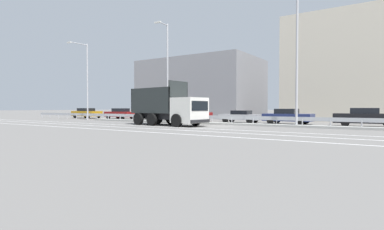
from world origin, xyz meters
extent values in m
plane|color=#605E5B|center=(0.00, 0.00, 0.00)|extent=(320.00, 320.00, 0.00)
cube|color=silver|center=(-3.92, -3.77, 0.00)|extent=(63.16, 0.16, 0.01)
cube|color=silver|center=(-3.92, -5.90, 0.00)|extent=(63.16, 0.16, 0.01)
cube|color=silver|center=(-3.92, -8.32, 0.00)|extent=(63.16, 0.16, 0.01)
cube|color=gray|center=(0.00, 1.58, 0.09)|extent=(34.74, 1.10, 0.18)
cube|color=#9EA0A5|center=(0.00, 2.58, 0.62)|extent=(63.16, 0.04, 0.32)
cylinder|color=#ADADB2|center=(-31.28, 2.58, 0.31)|extent=(0.09, 0.09, 0.62)
cylinder|color=#ADADB2|center=(-29.19, 2.58, 0.31)|extent=(0.09, 0.09, 0.62)
cylinder|color=#ADADB2|center=(-27.11, 2.58, 0.31)|extent=(0.09, 0.09, 0.62)
cylinder|color=#ADADB2|center=(-25.02, 2.58, 0.31)|extent=(0.09, 0.09, 0.62)
cylinder|color=#ADADB2|center=(-22.94, 2.58, 0.31)|extent=(0.09, 0.09, 0.62)
cylinder|color=#ADADB2|center=(-20.85, 2.58, 0.31)|extent=(0.09, 0.09, 0.62)
cylinder|color=#ADADB2|center=(-18.77, 2.58, 0.31)|extent=(0.09, 0.09, 0.62)
cylinder|color=#ADADB2|center=(-16.68, 2.58, 0.31)|extent=(0.09, 0.09, 0.62)
cylinder|color=#ADADB2|center=(-14.60, 2.58, 0.31)|extent=(0.09, 0.09, 0.62)
cylinder|color=#ADADB2|center=(-12.51, 2.58, 0.31)|extent=(0.09, 0.09, 0.62)
cylinder|color=#ADADB2|center=(-10.43, 2.58, 0.31)|extent=(0.09, 0.09, 0.62)
cylinder|color=#ADADB2|center=(-8.34, 2.58, 0.31)|extent=(0.09, 0.09, 0.62)
cylinder|color=#ADADB2|center=(-6.26, 2.58, 0.31)|extent=(0.09, 0.09, 0.62)
cylinder|color=#ADADB2|center=(-4.17, 2.58, 0.31)|extent=(0.09, 0.09, 0.62)
cylinder|color=#ADADB2|center=(-2.09, 2.58, 0.31)|extent=(0.09, 0.09, 0.62)
cylinder|color=#ADADB2|center=(0.00, 2.58, 0.31)|extent=(0.09, 0.09, 0.62)
cylinder|color=#ADADB2|center=(2.09, 2.58, 0.31)|extent=(0.09, 0.09, 0.62)
cylinder|color=#ADADB2|center=(4.17, 2.58, 0.31)|extent=(0.09, 0.09, 0.62)
cylinder|color=#ADADB2|center=(6.26, 2.58, 0.31)|extent=(0.09, 0.09, 0.62)
cylinder|color=#ADADB2|center=(8.34, 2.58, 0.31)|extent=(0.09, 0.09, 0.62)
cylinder|color=#ADADB2|center=(10.43, 2.58, 0.31)|extent=(0.09, 0.09, 0.62)
cube|color=silver|center=(-1.45, -2.23, 1.33)|extent=(2.37, 2.62, 2.03)
cube|color=black|center=(-0.38, -2.34, 1.67)|extent=(0.24, 2.07, 0.77)
cube|color=black|center=(-0.34, -2.34, 0.47)|extent=(0.34, 2.37, 0.24)
cube|color=black|center=(-4.98, -1.86, 0.79)|extent=(5.08, 1.83, 0.53)
cube|color=#232828|center=(-4.98, -1.86, 1.11)|extent=(4.98, 2.80, 0.12)
cube|color=#232828|center=(-4.87, -0.76, 2.20)|extent=(4.75, 0.59, 2.06)
cube|color=#232828|center=(-5.09, -2.97, 2.20)|extent=(4.75, 0.59, 2.06)
cube|color=#232828|center=(-2.66, -2.10, 2.46)|extent=(0.34, 2.32, 2.58)
cube|color=#232828|center=(-7.30, -1.62, 2.20)|extent=(0.34, 2.32, 2.06)
cylinder|color=black|center=(-1.65, -1.02, 0.52)|extent=(1.07, 0.43, 1.04)
cylinder|color=black|center=(-1.89, -3.37, 0.52)|extent=(1.07, 0.43, 1.04)
cylinder|color=black|center=(-4.49, -0.72, 0.52)|extent=(1.07, 0.43, 1.04)
cylinder|color=black|center=(-4.73, -3.08, 0.52)|extent=(1.07, 0.43, 1.04)
cylinder|color=black|center=(-6.22, -0.54, 0.52)|extent=(1.07, 0.43, 1.04)
cylinder|color=black|center=(-6.46, -2.90, 0.52)|extent=(1.07, 0.43, 1.04)
cylinder|color=white|center=(-7.98, 1.58, 0.18)|extent=(0.16, 0.16, 0.35)
cylinder|color=black|center=(-7.98, 1.58, 0.53)|extent=(0.16, 0.16, 0.35)
cylinder|color=white|center=(-7.98, 1.58, 0.88)|extent=(0.16, 0.16, 0.35)
cylinder|color=black|center=(-7.98, 1.58, 1.23)|extent=(0.16, 0.16, 0.35)
cylinder|color=white|center=(-7.98, 1.58, 1.58)|extent=(0.16, 0.16, 0.35)
cylinder|color=#1E4CB2|center=(-7.98, 1.58, 2.09)|extent=(0.67, 0.03, 0.67)
cylinder|color=white|center=(-7.98, 1.58, 2.09)|extent=(0.73, 0.02, 0.73)
cylinder|color=#ADADB2|center=(-19.26, 1.54, 4.71)|extent=(0.18, 0.18, 9.42)
cylinder|color=#ADADB2|center=(-19.33, 0.34, 9.27)|extent=(0.24, 2.40, 0.10)
cube|color=silver|center=(-19.40, -0.86, 9.19)|extent=(0.71, 0.24, 0.12)
cylinder|color=#ADADB2|center=(-6.63, 1.50, 4.97)|extent=(0.18, 0.18, 9.94)
cylinder|color=#ADADB2|center=(-6.59, 0.69, 9.79)|extent=(0.18, 1.61, 0.10)
cube|color=silver|center=(-6.55, -0.11, 9.71)|extent=(0.71, 0.24, 0.12)
cylinder|color=#ADADB2|center=(6.00, 1.74, 5.12)|extent=(0.18, 0.18, 10.24)
cube|color=#B27A14|center=(-24.45, 5.32, 0.66)|extent=(4.72, 1.91, 0.73)
cube|color=black|center=(-24.59, 5.32, 1.24)|extent=(1.99, 1.67, 0.42)
cylinder|color=black|center=(-22.98, 6.21, 0.30)|extent=(0.60, 0.20, 0.60)
cylinder|color=black|center=(-22.99, 4.42, 0.30)|extent=(0.60, 0.20, 0.60)
cylinder|color=black|center=(-25.90, 6.23, 0.30)|extent=(0.60, 0.20, 0.60)
cylinder|color=black|center=(-25.91, 4.43, 0.30)|extent=(0.60, 0.20, 0.60)
cube|color=maroon|center=(-17.99, 5.72, 0.64)|extent=(4.36, 1.80, 0.69)
cube|color=black|center=(-17.86, 5.72, 1.21)|extent=(1.84, 1.58, 0.44)
cylinder|color=black|center=(-19.34, 4.88, 0.30)|extent=(0.60, 0.20, 0.60)
cylinder|color=black|center=(-19.34, 6.57, 0.30)|extent=(0.60, 0.20, 0.60)
cylinder|color=black|center=(-16.64, 4.86, 0.30)|extent=(0.60, 0.20, 0.60)
cylinder|color=black|center=(-16.63, 6.56, 0.30)|extent=(0.60, 0.20, 0.60)
cube|color=#335B33|center=(-11.92, 5.53, 0.62)|extent=(4.37, 1.92, 0.64)
cube|color=black|center=(-12.05, 5.54, 1.20)|extent=(1.87, 1.62, 0.51)
cylinder|color=black|center=(-10.55, 6.33, 0.30)|extent=(0.61, 0.22, 0.60)
cylinder|color=black|center=(-10.61, 4.65, 0.30)|extent=(0.61, 0.22, 0.60)
cylinder|color=black|center=(-13.23, 6.42, 0.30)|extent=(0.61, 0.22, 0.60)
cylinder|color=black|center=(-13.29, 4.74, 0.30)|extent=(0.61, 0.22, 0.60)
cube|color=maroon|center=(-6.35, 5.61, 0.65)|extent=(4.37, 1.87, 0.71)
cube|color=black|center=(-6.22, 5.62, 1.23)|extent=(1.87, 1.55, 0.44)
cylinder|color=black|center=(-7.64, 4.75, 0.30)|extent=(0.61, 0.23, 0.60)
cylinder|color=black|center=(-7.72, 6.34, 0.30)|extent=(0.61, 0.23, 0.60)
cylinder|color=black|center=(-4.98, 4.88, 0.30)|extent=(0.61, 0.23, 0.60)
cylinder|color=black|center=(-5.05, 6.46, 0.30)|extent=(0.61, 0.23, 0.60)
cube|color=#A3A3A8|center=(-0.47, 5.50, 0.58)|extent=(4.18, 1.73, 0.55)
cube|color=black|center=(-0.35, 5.50, 1.05)|extent=(1.77, 1.49, 0.39)
cylinder|color=black|center=(-1.74, 4.69, 0.30)|extent=(0.60, 0.21, 0.60)
cylinder|color=black|center=(-1.77, 6.26, 0.30)|extent=(0.60, 0.21, 0.60)
cylinder|color=black|center=(0.83, 4.74, 0.30)|extent=(0.60, 0.21, 0.60)
cylinder|color=black|center=(0.80, 6.31, 0.30)|extent=(0.60, 0.21, 0.60)
cube|color=navy|center=(4.31, 5.50, 0.63)|extent=(4.37, 2.04, 0.67)
cube|color=black|center=(4.18, 5.50, 1.20)|extent=(1.86, 1.75, 0.45)
cylinder|color=black|center=(5.67, 6.39, 0.30)|extent=(0.60, 0.21, 0.60)
cylinder|color=black|center=(5.63, 4.54, 0.30)|extent=(0.60, 0.21, 0.60)
cylinder|color=black|center=(2.98, 6.45, 0.30)|extent=(0.60, 0.21, 0.60)
cylinder|color=black|center=(2.94, 4.61, 0.30)|extent=(0.60, 0.21, 0.60)
cube|color=black|center=(10.57, 5.07, 0.68)|extent=(4.85, 2.27, 0.77)
cube|color=black|center=(10.43, 5.06, 1.29)|extent=(2.10, 1.84, 0.44)
cylinder|color=black|center=(9.04, 5.88, 0.30)|extent=(0.61, 0.24, 0.60)
cylinder|color=black|center=(9.18, 4.05, 0.30)|extent=(0.61, 0.24, 0.60)
cube|color=gray|center=(-13.16, 18.52, 4.49)|extent=(17.89, 11.82, 8.98)
cube|color=beige|center=(8.86, 19.40, 5.94)|extent=(14.62, 15.41, 11.87)
camera|label=1|loc=(12.06, -22.37, 1.54)|focal=28.00mm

